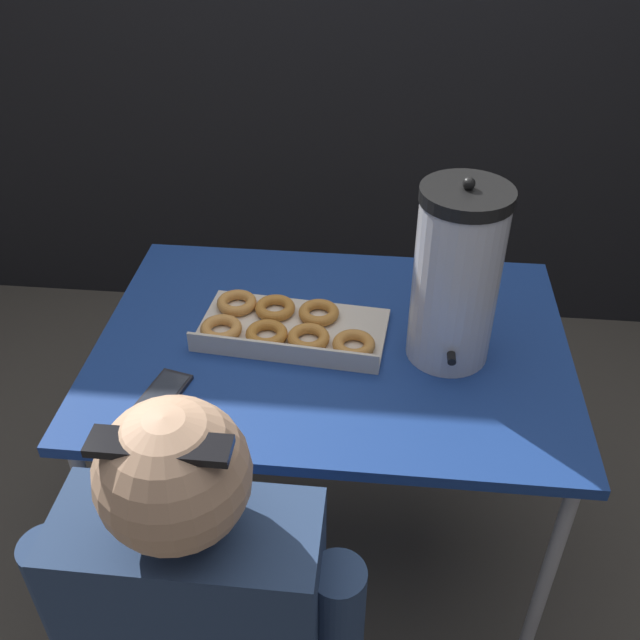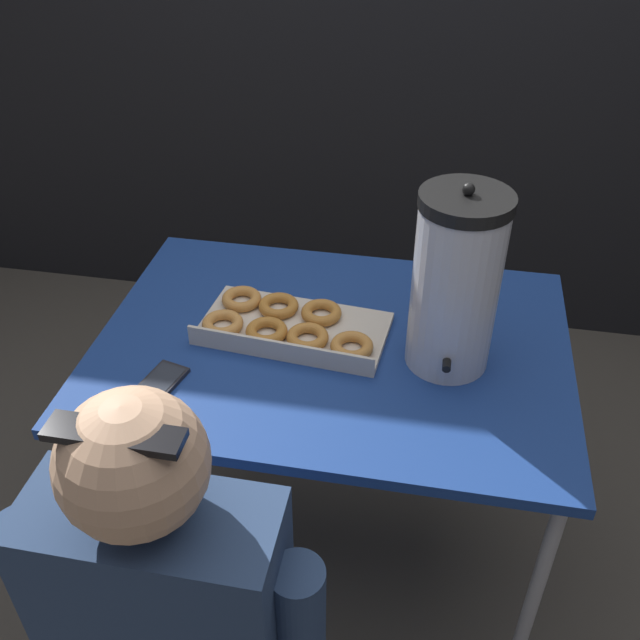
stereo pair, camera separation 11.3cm
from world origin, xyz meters
name	(u,v)px [view 1 (the left image)]	position (x,y,z in m)	size (l,w,h in m)	color
ground_plane	(330,542)	(0.00, 0.00, 0.00)	(12.00, 12.00, 0.00)	#4C473F
folding_table	(332,359)	(0.00, 0.00, 0.72)	(1.11, 0.80, 0.77)	navy
donut_box	(287,327)	(-0.11, 0.02, 0.79)	(0.46, 0.28, 0.05)	beige
coffee_urn	(456,277)	(0.27, -0.01, 0.98)	(0.19, 0.22, 0.44)	silver
cell_phone	(163,393)	(-0.35, -0.22, 0.78)	(0.10, 0.15, 0.01)	black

